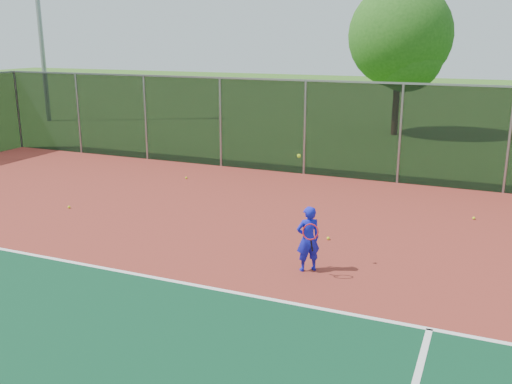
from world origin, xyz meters
TOP-DOWN VIEW (x-y plane):
  - court_apron at (0.00, 2.00)m, footprint 30.00×20.00m
  - fence_back at (0.00, 12.00)m, footprint 30.00×0.06m
  - tennis_player at (-0.43, 4.46)m, footprint 0.59×0.68m
  - practice_ball_0 at (-0.53, 6.25)m, footprint 0.07×0.07m
  - practice_ball_1 at (2.35, 9.04)m, footprint 0.07×0.07m
  - practice_ball_3 at (-6.19, 9.90)m, footprint 0.07×0.07m
  - practice_ball_4 at (-7.41, 5.92)m, footprint 0.07×0.07m
  - tree_back_left at (-1.56, 20.97)m, footprint 4.53×4.53m

SIDE VIEW (x-z plane):
  - court_apron at x=0.00m, z-range 0.00..0.02m
  - practice_ball_0 at x=-0.53m, z-range 0.02..0.09m
  - practice_ball_1 at x=2.35m, z-range 0.02..0.09m
  - practice_ball_3 at x=-6.19m, z-range 0.02..0.09m
  - practice_ball_4 at x=-7.41m, z-range 0.02..0.09m
  - tennis_player at x=-0.43m, z-range -0.45..1.78m
  - fence_back at x=0.00m, z-range 0.05..3.08m
  - tree_back_left at x=-1.56m, z-range 0.85..7.50m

